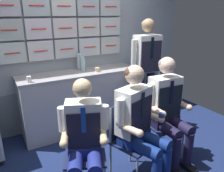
{
  "coord_description": "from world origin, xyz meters",
  "views": [
    {
      "loc": [
        -1.17,
        -1.97,
        1.78
      ],
      "look_at": [
        0.12,
        0.29,
        0.91
      ],
      "focal_mm": 35.64,
      "sensor_mm": 36.0,
      "label": 1
    }
  ],
  "objects_px": {
    "crew_member_left": "(84,138)",
    "crew_member_right": "(168,106)",
    "folding_chair_center": "(127,132)",
    "folding_chair_right": "(159,116)",
    "crew_member_standing": "(146,66)",
    "water_bottle_clear": "(79,61)",
    "folding_chair_left": "(85,143)",
    "paper_cup_tan": "(97,70)",
    "crew_member_center": "(139,121)"
  },
  "relations": [
    {
      "from": "crew_member_left",
      "to": "crew_member_right",
      "type": "xyz_separation_m",
      "value": [
        1.13,
        0.1,
        0.05
      ]
    },
    {
      "from": "folding_chair_center",
      "to": "folding_chair_right",
      "type": "bearing_deg",
      "value": 14.27
    },
    {
      "from": "crew_member_left",
      "to": "crew_member_standing",
      "type": "xyz_separation_m",
      "value": [
        1.4,
        0.89,
        0.35
      ]
    },
    {
      "from": "water_bottle_clear",
      "to": "crew_member_right",
      "type": "bearing_deg",
      "value": -68.52
    },
    {
      "from": "folding_chair_left",
      "to": "crew_member_left",
      "type": "xyz_separation_m",
      "value": [
        -0.06,
        -0.15,
        0.15
      ]
    },
    {
      "from": "crew_member_right",
      "to": "paper_cup_tan",
      "type": "height_order",
      "value": "crew_member_right"
    },
    {
      "from": "crew_member_center",
      "to": "folding_chair_right",
      "type": "relative_size",
      "value": 1.53
    },
    {
      "from": "crew_member_right",
      "to": "water_bottle_clear",
      "type": "bearing_deg",
      "value": 111.48
    },
    {
      "from": "water_bottle_clear",
      "to": "folding_chair_center",
      "type": "bearing_deg",
      "value": -90.99
    },
    {
      "from": "crew_member_left",
      "to": "crew_member_right",
      "type": "bearing_deg",
      "value": 4.95
    },
    {
      "from": "water_bottle_clear",
      "to": "crew_member_center",
      "type": "bearing_deg",
      "value": -89.06
    },
    {
      "from": "folding_chair_left",
      "to": "crew_member_standing",
      "type": "distance_m",
      "value": 1.61
    },
    {
      "from": "crew_member_standing",
      "to": "crew_member_center",
      "type": "bearing_deg",
      "value": -130.58
    },
    {
      "from": "folding_chair_center",
      "to": "water_bottle_clear",
      "type": "relative_size",
      "value": 3.0
    },
    {
      "from": "folding_chair_right",
      "to": "crew_member_standing",
      "type": "bearing_deg",
      "value": 67.56
    },
    {
      "from": "folding_chair_left",
      "to": "water_bottle_clear",
      "type": "relative_size",
      "value": 3.0
    },
    {
      "from": "folding_chair_right",
      "to": "paper_cup_tan",
      "type": "xyz_separation_m",
      "value": [
        -0.39,
        0.99,
        0.44
      ]
    },
    {
      "from": "folding_chair_right",
      "to": "folding_chair_left",
      "type": "bearing_deg",
      "value": -174.41
    },
    {
      "from": "crew_member_center",
      "to": "folding_chair_left",
      "type": "bearing_deg",
      "value": 160.0
    },
    {
      "from": "crew_member_left",
      "to": "folding_chair_center",
      "type": "height_order",
      "value": "crew_member_left"
    },
    {
      "from": "folding_chair_left",
      "to": "folding_chair_right",
      "type": "distance_m",
      "value": 1.08
    },
    {
      "from": "folding_chair_center",
      "to": "crew_member_left",
      "type": "bearing_deg",
      "value": -169.13
    },
    {
      "from": "folding_chair_left",
      "to": "folding_chair_center",
      "type": "distance_m",
      "value": 0.49
    },
    {
      "from": "crew_member_right",
      "to": "paper_cup_tan",
      "type": "distance_m",
      "value": 1.24
    },
    {
      "from": "crew_member_left",
      "to": "folding_chair_left",
      "type": "bearing_deg",
      "value": 66.81
    },
    {
      "from": "water_bottle_clear",
      "to": "paper_cup_tan",
      "type": "relative_size",
      "value": 4.18
    },
    {
      "from": "crew_member_center",
      "to": "water_bottle_clear",
      "type": "height_order",
      "value": "crew_member_center"
    },
    {
      "from": "folding_chair_center",
      "to": "folding_chair_right",
      "type": "xyz_separation_m",
      "value": [
        0.59,
        0.15,
        0.0
      ]
    },
    {
      "from": "crew_member_left",
      "to": "folding_chair_center",
      "type": "bearing_deg",
      "value": 10.87
    },
    {
      "from": "folding_chair_center",
      "to": "crew_member_standing",
      "type": "height_order",
      "value": "crew_member_standing"
    },
    {
      "from": "crew_member_left",
      "to": "folding_chair_right",
      "type": "bearing_deg",
      "value": 12.64
    },
    {
      "from": "crew_member_center",
      "to": "water_bottle_clear",
      "type": "xyz_separation_m",
      "value": [
        -0.03,
        1.56,
        0.34
      ]
    },
    {
      "from": "folding_chair_right",
      "to": "folding_chair_center",
      "type": "bearing_deg",
      "value": -165.73
    },
    {
      "from": "crew_member_standing",
      "to": "folding_chair_left",
      "type": "bearing_deg",
      "value": -150.95
    },
    {
      "from": "folding_chair_center",
      "to": "crew_member_standing",
      "type": "xyz_separation_m",
      "value": [
        0.85,
        0.79,
        0.5
      ]
    },
    {
      "from": "paper_cup_tan",
      "to": "folding_chair_left",
      "type": "bearing_deg",
      "value": -122.05
    },
    {
      "from": "folding_chair_center",
      "to": "crew_member_right",
      "type": "height_order",
      "value": "crew_member_right"
    },
    {
      "from": "folding_chair_center",
      "to": "folding_chair_right",
      "type": "height_order",
      "value": "same"
    },
    {
      "from": "crew_member_right",
      "to": "crew_member_standing",
      "type": "height_order",
      "value": "crew_member_standing"
    },
    {
      "from": "water_bottle_clear",
      "to": "folding_chair_right",
      "type": "bearing_deg",
      "value": -65.82
    },
    {
      "from": "folding_chair_left",
      "to": "paper_cup_tan",
      "type": "height_order",
      "value": "paper_cup_tan"
    },
    {
      "from": "crew_member_center",
      "to": "paper_cup_tan",
      "type": "xyz_separation_m",
      "value": [
        0.15,
        1.29,
        0.24
      ]
    },
    {
      "from": "folding_chair_right",
      "to": "paper_cup_tan",
      "type": "distance_m",
      "value": 1.15
    },
    {
      "from": "crew_member_left",
      "to": "water_bottle_clear",
      "type": "height_order",
      "value": "crew_member_left"
    },
    {
      "from": "crew_member_center",
      "to": "folding_chair_center",
      "type": "bearing_deg",
      "value": 108.4
    },
    {
      "from": "folding_chair_center",
      "to": "crew_member_center",
      "type": "bearing_deg",
      "value": -71.6
    },
    {
      "from": "folding_chair_center",
      "to": "crew_member_center",
      "type": "height_order",
      "value": "crew_member_center"
    },
    {
      "from": "folding_chair_center",
      "to": "water_bottle_clear",
      "type": "xyz_separation_m",
      "value": [
        0.02,
        1.41,
        0.54
      ]
    },
    {
      "from": "folding_chair_center",
      "to": "water_bottle_clear",
      "type": "distance_m",
      "value": 1.51
    },
    {
      "from": "crew_member_right",
      "to": "paper_cup_tan",
      "type": "xyz_separation_m",
      "value": [
        -0.38,
        1.15,
        0.24
      ]
    }
  ]
}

